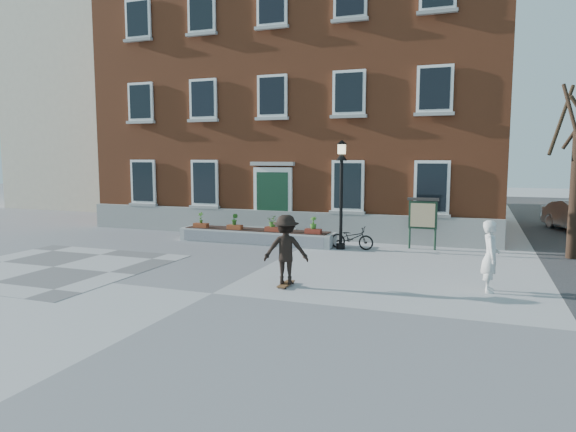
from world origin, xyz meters
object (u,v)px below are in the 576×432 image
at_px(bystander, 490,256).
at_px(skateboarder, 286,249).
at_px(bicycle, 352,238).
at_px(lamp_post, 341,179).
at_px(notice_board, 423,215).

bearing_deg(bystander, skateboarder, 101.49).
xyz_separation_m(bystander, skateboarder, (-4.92, -1.24, 0.07)).
distance_m(bicycle, skateboarder, 5.90).
height_order(lamp_post, notice_board, lamp_post).
bearing_deg(bicycle, lamp_post, 107.15).
height_order(bystander, lamp_post, lamp_post).
height_order(bicycle, notice_board, notice_board).
distance_m(bystander, notice_board, 5.89).
relative_size(bystander, skateboarder, 0.96).
distance_m(bystander, skateboarder, 5.08).
bearing_deg(lamp_post, notice_board, 18.92).
distance_m(bicycle, bystander, 6.51).
distance_m(bicycle, notice_board, 2.68).
relative_size(lamp_post, notice_board, 2.10).
xyz_separation_m(bicycle, notice_board, (2.39, 0.85, 0.85)).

